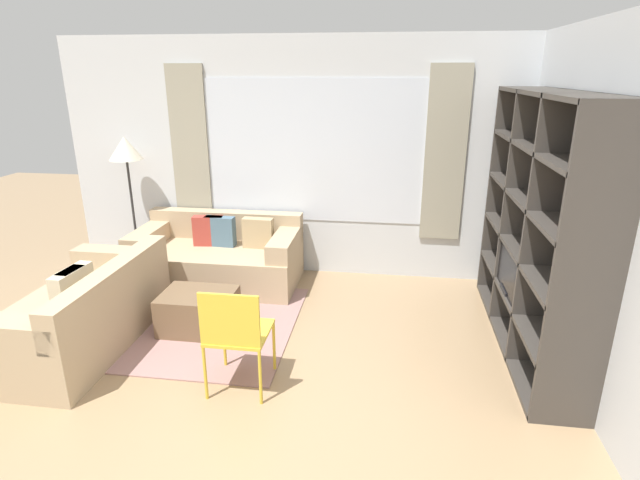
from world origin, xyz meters
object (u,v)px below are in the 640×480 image
object	(u,v)px
shelving_unit	(542,228)
couch_main	(219,257)
ottoman	(199,312)
folding_chair	(236,330)
couch_side	(81,314)
floor_lamp	(126,155)

from	to	relation	value
shelving_unit	couch_main	world-z (taller)	shelving_unit
couch_main	ottoman	bearing A→B (deg)	-80.73
couch_main	folding_chair	distance (m)	2.16
shelving_unit	ottoman	distance (m)	3.14
couch_side	floor_lamp	size ratio (longest dim) A/B	1.08
floor_lamp	folding_chair	distance (m)	3.04
couch_main	folding_chair	world-z (taller)	folding_chair
couch_side	ottoman	world-z (taller)	couch_side
couch_side	shelving_unit	bearing A→B (deg)	98.99
shelving_unit	couch_side	bearing A→B (deg)	-171.01
shelving_unit	couch_side	world-z (taller)	shelving_unit
couch_main	ottoman	xyz separation A→B (m)	(0.18, -1.12, -0.11)
couch_side	folding_chair	size ratio (longest dim) A/B	2.03
shelving_unit	floor_lamp	world-z (taller)	shelving_unit
ottoman	folding_chair	distance (m)	1.13
couch_side	folding_chair	xyz separation A→B (m)	(1.56, -0.47, 0.22)
ottoman	folding_chair	xyz separation A→B (m)	(0.64, -0.86, 0.33)
couch_main	floor_lamp	distance (m)	1.57
couch_side	folding_chair	world-z (taller)	folding_chair
ottoman	floor_lamp	bearing A→B (deg)	134.01
couch_main	ottoman	distance (m)	1.14
shelving_unit	folding_chair	size ratio (longest dim) A/B	2.71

